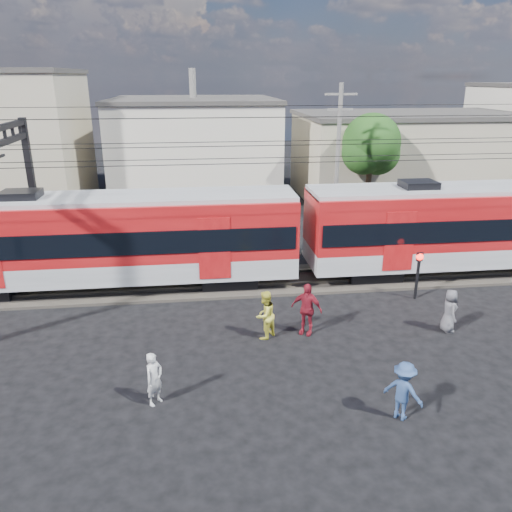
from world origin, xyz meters
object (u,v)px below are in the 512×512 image
object	(u,v)px
pedestrian_a	(154,379)
commuter_train	(112,237)
pedestrian_c	(403,391)
crossing_signal	(418,267)

from	to	relation	value
pedestrian_a	commuter_train	bearing A→B (deg)	55.16
pedestrian_c	crossing_signal	xyz separation A→B (m)	(3.65, 7.40, 0.57)
pedestrian_a	pedestrian_c	world-z (taller)	pedestrian_c
pedestrian_c	crossing_signal	bearing A→B (deg)	-71.69
pedestrian_c	pedestrian_a	bearing A→B (deg)	32.30
commuter_train	crossing_signal	distance (m)	12.88
pedestrian_a	pedestrian_c	xyz separation A→B (m)	(6.69, -1.46, 0.05)
commuter_train	pedestrian_c	world-z (taller)	commuter_train
commuter_train	pedestrian_c	size ratio (longest dim) A/B	29.63
crossing_signal	pedestrian_a	bearing A→B (deg)	-150.13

